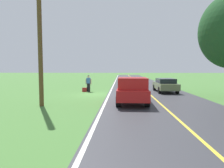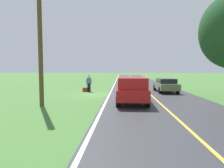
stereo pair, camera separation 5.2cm
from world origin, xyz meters
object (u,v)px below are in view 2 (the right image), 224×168
Objects in this scene: hitchhiker_walking at (89,82)px; suitcase_carried at (85,90)px; utility_pole_roadside at (40,37)px; pickup_truck_passing at (132,89)px; sedan_near_oncoming at (166,85)px.

hitchhiker_walking reaches higher than suitcase_carried.
utility_pole_roadside reaches higher than suitcase_carried.
utility_pole_roadside is at bearing 13.46° from pickup_truck_passing.
suitcase_carried is at bearing 7.97° from hitchhiker_walking.
pickup_truck_passing is (-4.58, 6.64, 0.75)m from suitcase_carried.
suitcase_carried is at bearing -99.16° from utility_pole_roadside.
hitchhiker_walking is at bearing -101.99° from utility_pole_roadside.
hitchhiker_walking is at bearing 100.86° from suitcase_carried.
pickup_truck_passing reaches higher than suitcase_carried.
hitchhiker_walking is 7.95m from sedan_near_oncoming.
sedan_near_oncoming reaches higher than suitcase_carried.
pickup_truck_passing is at bearing -166.54° from utility_pole_roadside.
hitchhiker_walking is at bearing -58.19° from pickup_truck_passing.
suitcase_carried is 0.10× the size of sedan_near_oncoming.
sedan_near_oncoming is at bearing -139.47° from utility_pole_roadside.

